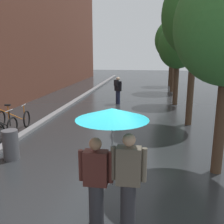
# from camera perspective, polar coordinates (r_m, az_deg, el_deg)

# --- Properties ---
(ground_plane) EXTENTS (80.00, 80.00, 0.00)m
(ground_plane) POSITION_cam_1_polar(r_m,az_deg,el_deg) (5.39, -7.69, -20.33)
(ground_plane) COLOR #26282B
(kerb_strip) EXTENTS (0.30, 36.00, 0.12)m
(kerb_strip) POSITION_cam_1_polar(r_m,az_deg,el_deg) (15.28, -8.82, 2.09)
(kerb_strip) COLOR slate
(kerb_strip) RESTS_ON ground
(street_tree_1) EXTENTS (2.62, 2.62, 5.99)m
(street_tree_1) POSITION_cam_1_polar(r_m,az_deg,el_deg) (10.93, 18.26, 19.88)
(street_tree_1) COLOR #473323
(street_tree_1) RESTS_ON ground
(street_tree_2) EXTENTS (2.21, 2.21, 4.63)m
(street_tree_2) POSITION_cam_1_polar(r_m,az_deg,el_deg) (15.06, 14.59, 14.13)
(street_tree_2) COLOR #473323
(street_tree_2) RESTS_ON ground
(street_tree_3) EXTENTS (2.83, 2.83, 5.40)m
(street_tree_3) POSITION_cam_1_polar(r_m,az_deg,el_deg) (20.03, 13.75, 15.43)
(street_tree_3) COLOR #473323
(street_tree_3) RESTS_ON ground
(street_tree_4) EXTENTS (2.22, 2.22, 4.93)m
(street_tree_4) POSITION_cam_1_polar(r_m,az_deg,el_deg) (23.77, 13.27, 14.75)
(street_tree_4) COLOR #473323
(street_tree_4) RESTS_ON ground
(parked_bicycle_2) EXTENTS (1.09, 0.72, 0.96)m
(parked_bicycle_2) POSITION_cam_1_polar(r_m,az_deg,el_deg) (10.20, -23.90, -2.67)
(parked_bicycle_2) COLOR black
(parked_bicycle_2) RESTS_ON ground
(parked_bicycle_3) EXTENTS (1.17, 0.85, 0.96)m
(parked_bicycle_3) POSITION_cam_1_polar(r_m,az_deg,el_deg) (10.95, -21.12, -1.38)
(parked_bicycle_3) COLOR black
(parked_bicycle_3) RESTS_ON ground
(couple_under_umbrella) EXTENTS (1.17, 1.17, 2.12)m
(couple_under_umbrella) POSITION_cam_1_polar(r_m,az_deg,el_deg) (4.16, 0.07, -8.48)
(couple_under_umbrella) COLOR #2D2D33
(couple_under_umbrella) RESTS_ON ground
(litter_bin) EXTENTS (0.44, 0.44, 0.85)m
(litter_bin) POSITION_cam_1_polar(r_m,az_deg,el_deg) (7.79, -21.75, -6.83)
(litter_bin) COLOR #4C4C51
(litter_bin) RESTS_ON ground
(pedestrian_walking_midground) EXTENTS (0.47, 0.46, 1.58)m
(pedestrian_walking_midground) POSITION_cam_1_polar(r_m,az_deg,el_deg) (14.90, 1.31, 5.03)
(pedestrian_walking_midground) COLOR #1E233D
(pedestrian_walking_midground) RESTS_ON ground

